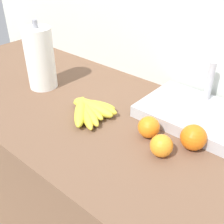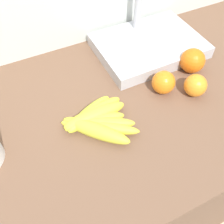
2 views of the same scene
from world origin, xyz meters
The scene contains 8 objects.
ground_plane centered at (0.00, 0.00, 0.00)m, with size 6.00×6.00×0.00m, color beige.
counter centered at (0.00, 0.00, 0.44)m, with size 1.88×0.67×0.88m, color brown.
wall_back centered at (0.00, 0.36, 0.65)m, with size 2.28×0.06×1.30m, color silver.
banana_bunch centered at (-0.03, -0.03, 0.90)m, with size 0.20×0.20×0.04m.
orange_front centered at (0.21, 0.00, 0.92)m, with size 0.07×0.07×0.07m, color orange.
orange_right centered at (0.29, -0.05, 0.92)m, with size 0.07×0.07×0.07m, color orange.
orange_far_right centered at (0.34, 0.04, 0.92)m, with size 0.08×0.08×0.08m, color orange.
sink_basin centered at (0.27, 0.19, 0.91)m, with size 0.36×0.26×0.18m.
Camera 2 is at (-0.17, -0.42, 1.46)m, focal length 40.96 mm.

